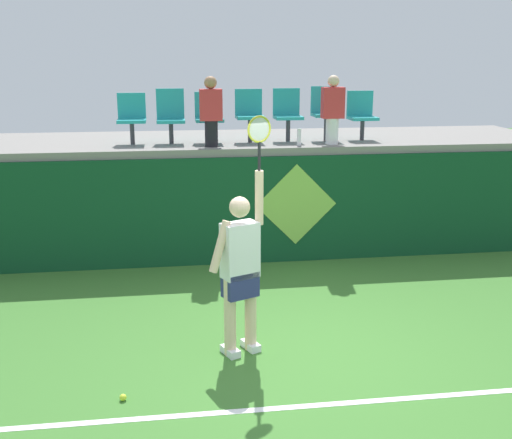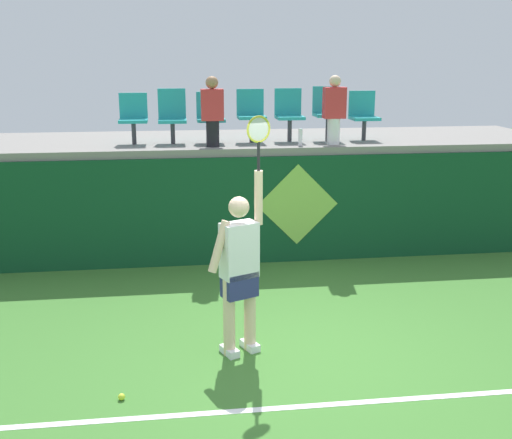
{
  "view_description": "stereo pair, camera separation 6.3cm",
  "coord_description": "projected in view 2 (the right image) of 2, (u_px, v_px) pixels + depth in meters",
  "views": [
    {
      "loc": [
        -1.3,
        -6.02,
        3.18
      ],
      "look_at": [
        -0.3,
        1.17,
        1.26
      ],
      "focal_mm": 43.97,
      "sensor_mm": 36.0,
      "label": 1
    },
    {
      "loc": [
        -1.24,
        -6.03,
        3.18
      ],
      "look_at": [
        -0.3,
        1.17,
        1.26
      ],
      "focal_mm": 43.97,
      "sensor_mm": 36.0,
      "label": 2
    }
  ],
  "objects": [
    {
      "name": "stadium_chair_0",
      "position": [
        133.0,
        116.0,
        9.86
      ],
      "size": [
        0.44,
        0.42,
        0.79
      ],
      "color": "#38383D",
      "rests_on": "spectator_platform"
    },
    {
      "name": "stadium_chair_5",
      "position": [
        327.0,
        110.0,
        10.24
      ],
      "size": [
        0.44,
        0.42,
        0.87
      ],
      "color": "#38383D",
      "rests_on": "spectator_platform"
    },
    {
      "name": "tennis_ball",
      "position": [
        122.0,
        397.0,
        5.94
      ],
      "size": [
        0.07,
        0.07,
        0.07
      ],
      "primitive_type": "sphere",
      "color": "#D1E533",
      "rests_on": "ground_plane"
    },
    {
      "name": "spectator_1",
      "position": [
        212.0,
        110.0,
        9.53
      ],
      "size": [
        0.34,
        0.2,
        1.06
      ],
      "color": "black",
      "rests_on": "spectator_platform"
    },
    {
      "name": "stadium_chair_6",
      "position": [
        363.0,
        113.0,
        10.33
      ],
      "size": [
        0.44,
        0.42,
        0.8
      ],
      "color": "#38383D",
      "rests_on": "spectator_platform"
    },
    {
      "name": "court_back_wall",
      "position": [
        257.0,
        210.0,
        9.73
      ],
      "size": [
        10.3,
        0.2,
        1.68
      ],
      "primitive_type": "cube",
      "color": "#0F4223",
      "rests_on": "ground_plane"
    },
    {
      "name": "spectator_0",
      "position": [
        334.0,
        109.0,
        9.78
      ],
      "size": [
        0.34,
        0.2,
        1.07
      ],
      "color": "white",
      "rests_on": "spectator_platform"
    },
    {
      "name": "stadium_chair_1",
      "position": [
        172.0,
        114.0,
        9.94
      ],
      "size": [
        0.44,
        0.42,
        0.85
      ],
      "color": "#38383D",
      "rests_on": "spectator_platform"
    },
    {
      "name": "tennis_player",
      "position": [
        240.0,
        267.0,
        6.66
      ],
      "size": [
        0.71,
        0.39,
        2.57
      ],
      "color": "white",
      "rests_on": "ground_plane"
    },
    {
      "name": "stadium_chair_4",
      "position": [
        289.0,
        112.0,
        10.17
      ],
      "size": [
        0.44,
        0.42,
        0.84
      ],
      "color": "#38383D",
      "rests_on": "spectator_platform"
    },
    {
      "name": "stadium_chair_2",
      "position": [
        211.0,
        115.0,
        10.01
      ],
      "size": [
        0.44,
        0.42,
        0.8
      ],
      "color": "#38383D",
      "rests_on": "spectator_platform"
    },
    {
      "name": "water_bottle",
      "position": [
        300.0,
        137.0,
        9.73
      ],
      "size": [
        0.06,
        0.06,
        0.26
      ],
      "primitive_type": "cylinder",
      "color": "white",
      "rests_on": "spectator_platform"
    },
    {
      "name": "spectator_platform",
      "position": [
        248.0,
        142.0,
        10.66
      ],
      "size": [
        10.3,
        2.51,
        0.12
      ],
      "primitive_type": "cube",
      "color": "gray",
      "rests_on": "court_back_wall"
    },
    {
      "name": "ground_plane",
      "position": [
        298.0,
        359.0,
        6.75
      ],
      "size": [
        40.0,
        40.0,
        0.0
      ],
      "primitive_type": "plane",
      "color": "#3D752D"
    },
    {
      "name": "wall_signage_mount",
      "position": [
        296.0,
        261.0,
        9.92
      ],
      "size": [
        1.27,
        0.01,
        1.56
      ],
      "color": "#0F4223",
      "rests_on": "ground_plane"
    },
    {
      "name": "court_baseline_stripe",
      "position": [
        317.0,
        405.0,
        5.85
      ],
      "size": [
        9.27,
        0.08,
        0.01
      ],
      "primitive_type": "cube",
      "color": "white",
      "rests_on": "ground_plane"
    },
    {
      "name": "stadium_chair_3",
      "position": [
        251.0,
        112.0,
        10.09
      ],
      "size": [
        0.44,
        0.42,
        0.84
      ],
      "color": "#38383D",
      "rests_on": "spectator_platform"
    }
  ]
}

